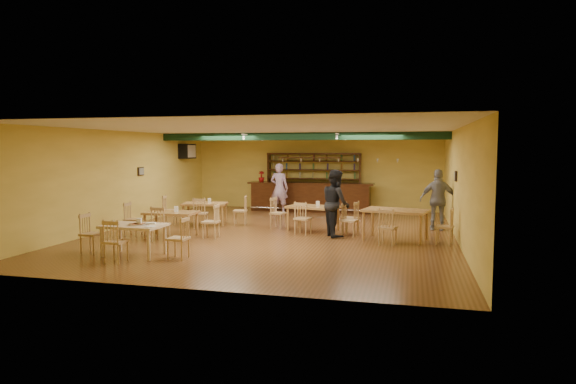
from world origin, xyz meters
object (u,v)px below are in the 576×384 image
(patron_right_a, at_px, (336,203))
(dining_table_c, at_px, (171,224))
(bar_counter, at_px, (310,197))
(near_table, at_px, (134,240))
(patron_bar, at_px, (279,188))
(dining_table_b, at_px, (313,218))
(dining_table_d, at_px, (395,225))
(dining_table_a, at_px, (205,214))

(patron_right_a, bearing_deg, dining_table_c, 78.90)
(bar_counter, height_order, dining_table_c, bar_counter)
(near_table, relative_size, patron_bar, 0.71)
(dining_table_b, distance_m, patron_bar, 4.25)
(patron_bar, bearing_deg, near_table, 86.33)
(dining_table_d, bearing_deg, dining_table_b, 169.90)
(dining_table_b, height_order, patron_bar, patron_bar)
(patron_bar, bearing_deg, dining_table_c, 79.50)
(patron_bar, bearing_deg, dining_table_d, 138.89)
(patron_right_a, bearing_deg, dining_table_d, -123.29)
(dining_table_c, height_order, near_table, near_table)
(dining_table_b, distance_m, dining_table_d, 2.64)
(dining_table_a, distance_m, patron_bar, 3.76)
(dining_table_d, xyz_separation_m, patron_right_a, (-1.64, 0.21, 0.52))
(dining_table_b, distance_m, dining_table_c, 4.14)
(patron_right_a, bearing_deg, dining_table_b, 18.93)
(bar_counter, bearing_deg, dining_table_b, -77.57)
(dining_table_c, xyz_separation_m, dining_table_d, (6.07, 0.98, 0.06))
(bar_counter, relative_size, dining_table_d, 2.96)
(patron_bar, relative_size, patron_right_a, 1.02)
(dining_table_a, height_order, dining_table_c, dining_table_c)
(bar_counter, bearing_deg, dining_table_a, -122.34)
(dining_table_d, bearing_deg, dining_table_a, 179.90)
(dining_table_a, relative_size, dining_table_d, 0.85)
(dining_table_b, bearing_deg, near_table, -113.03)
(bar_counter, height_order, dining_table_d, bar_counter)
(bar_counter, xyz_separation_m, dining_table_c, (-2.64, -6.49, -0.21))
(dining_table_c, bearing_deg, patron_right_a, 12.03)
(bar_counter, height_order, dining_table_b, bar_counter)
(bar_counter, relative_size, dining_table_b, 3.30)
(dining_table_b, xyz_separation_m, patron_right_a, (0.80, -0.80, 0.57))
(dining_table_d, bearing_deg, patron_bar, 146.00)
(near_table, bearing_deg, dining_table_d, 32.25)
(dining_table_a, xyz_separation_m, patron_right_a, (4.43, -1.13, 0.59))
(bar_counter, xyz_separation_m, dining_table_a, (-2.64, -4.17, -0.21))
(dining_table_a, bearing_deg, bar_counter, 45.95)
(dining_table_a, distance_m, near_table, 4.79)
(bar_counter, xyz_separation_m, dining_table_d, (3.43, -5.51, -0.15))
(dining_table_d, relative_size, near_table, 1.23)
(dining_table_c, bearing_deg, near_table, -85.48)
(near_table, xyz_separation_m, patron_bar, (1.28, 8.13, 0.59))
(bar_counter, bearing_deg, patron_bar, -141.60)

